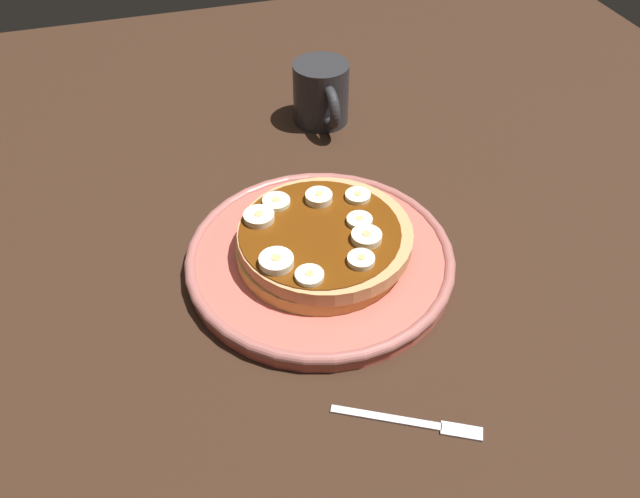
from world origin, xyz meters
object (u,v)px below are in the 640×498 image
(plate, at_px, (320,258))
(banana_slice_6, at_px, (259,217))
(banana_slice_3, at_px, (319,198))
(fork, at_px, (415,422))
(banana_slice_1, at_px, (358,218))
(banana_slice_5, at_px, (276,262))
(banana_slice_0, at_px, (276,202))
(pancake_stack, at_px, (324,242))
(banana_slice_4, at_px, (361,260))
(banana_slice_8, at_px, (358,196))
(banana_slice_2, at_px, (309,276))
(banana_slice_7, at_px, (366,237))
(coffee_mug, at_px, (322,93))

(plate, height_order, banana_slice_6, banana_slice_6)
(banana_slice_3, distance_m, fork, 0.26)
(banana_slice_1, distance_m, banana_slice_5, 0.10)
(banana_slice_0, bearing_deg, plate, 30.40)
(banana_slice_0, bearing_deg, pancake_stack, 32.40)
(banana_slice_0, bearing_deg, banana_slice_4, 27.22)
(banana_slice_0, relative_size, banana_slice_3, 1.03)
(banana_slice_1, relative_size, banana_slice_3, 0.92)
(banana_slice_6, height_order, banana_slice_8, banana_slice_6)
(banana_slice_2, distance_m, banana_slice_7, 0.08)
(banana_slice_6, bearing_deg, fork, 17.79)
(banana_slice_5, bearing_deg, coffee_mug, 155.75)
(banana_slice_3, bearing_deg, pancake_stack, -10.73)
(pancake_stack, relative_size, coffee_mug, 1.71)
(banana_slice_2, xyz_separation_m, banana_slice_8, (-0.10, 0.08, -0.00))
(coffee_mug, bearing_deg, banana_slice_8, -7.51)
(banana_slice_0, bearing_deg, coffee_mug, 151.91)
(banana_slice_7, bearing_deg, banana_slice_3, -159.84)
(banana_slice_5, xyz_separation_m, banana_slice_8, (-0.07, 0.11, -0.00))
(banana_slice_0, distance_m, banana_slice_6, 0.03)
(banana_slice_3, height_order, banana_slice_6, same)
(pancake_stack, xyz_separation_m, banana_slice_1, (-0.01, 0.04, 0.02))
(banana_slice_8, bearing_deg, banana_slice_5, -55.74)
(banana_slice_2, relative_size, banana_slice_3, 0.95)
(banana_slice_7, bearing_deg, banana_slice_4, -29.16)
(banana_slice_0, bearing_deg, banana_slice_7, 41.41)
(banana_slice_5, bearing_deg, banana_slice_8, 124.26)
(banana_slice_3, relative_size, banana_slice_7, 0.95)
(banana_slice_5, relative_size, banana_slice_7, 1.09)
(banana_slice_1, xyz_separation_m, banana_slice_2, (0.07, -0.07, -0.00))
(banana_slice_2, bearing_deg, banana_slice_5, -135.99)
(banana_slice_5, height_order, coffee_mug, coffee_mug)
(banana_slice_4, bearing_deg, banana_slice_1, 163.39)
(coffee_mug, bearing_deg, banana_slice_4, -10.44)
(banana_slice_4, relative_size, fork, 0.22)
(banana_slice_1, bearing_deg, plate, -83.53)
(plate, bearing_deg, coffee_mug, 162.75)
(banana_slice_1, height_order, banana_slice_3, banana_slice_3)
(plate, height_order, coffee_mug, coffee_mug)
(plate, distance_m, banana_slice_2, 0.08)
(banana_slice_3, relative_size, coffee_mug, 0.27)
(banana_slice_3, bearing_deg, banana_slice_0, -99.76)
(coffee_mug, bearing_deg, banana_slice_1, -9.03)
(banana_slice_0, xyz_separation_m, banana_slice_2, (0.12, 0.00, 0.00))
(banana_slice_1, height_order, banana_slice_5, banana_slice_5)
(banana_slice_4, distance_m, banana_slice_7, 0.03)
(banana_slice_0, relative_size, coffee_mug, 0.28)
(banana_slice_0, relative_size, banana_slice_8, 1.09)
(coffee_mug, bearing_deg, fork, -7.48)
(banana_slice_7, distance_m, fork, 0.19)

